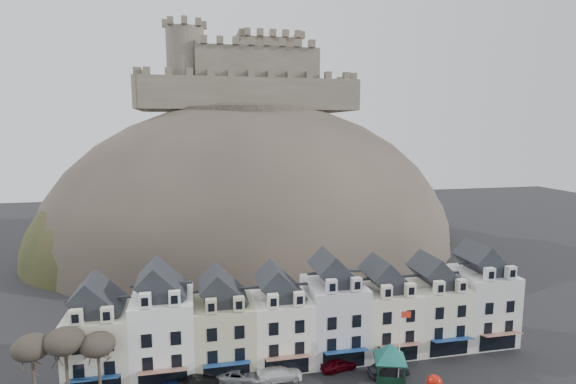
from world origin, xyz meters
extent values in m
cube|color=beige|center=(-23.80, 16.00, 4.00)|extent=(6.80, 8.00, 8.00)
cube|color=#212429|center=(-23.80, 16.00, 9.20)|extent=(6.80, 5.76, 2.80)
cube|color=beige|center=(-25.30, 12.40, 8.90)|extent=(1.20, 0.80, 1.60)
cube|color=beige|center=(-22.30, 12.40, 8.90)|extent=(1.20, 0.80, 1.60)
cube|color=navy|center=(-23.80, 11.30, 2.60)|extent=(5.10, 1.29, 0.43)
cube|color=white|center=(-17.00, 16.00, 4.60)|extent=(6.80, 8.00, 9.20)
cube|color=#212429|center=(-17.00, 16.00, 10.40)|extent=(6.80, 5.76, 2.80)
cube|color=white|center=(-18.50, 12.40, 10.10)|extent=(1.20, 0.80, 1.60)
cube|color=white|center=(-15.50, 12.40, 10.10)|extent=(1.20, 0.80, 1.60)
cube|color=black|center=(-17.00, 11.97, 1.30)|extent=(5.10, 0.06, 2.20)
cube|color=maroon|center=(-17.00, 11.30, 2.60)|extent=(5.10, 1.29, 0.43)
cube|color=beige|center=(-10.20, 16.00, 4.00)|extent=(6.80, 8.00, 8.00)
cube|color=#212429|center=(-10.20, 16.00, 9.20)|extent=(6.80, 5.76, 2.80)
cube|color=beige|center=(-11.70, 12.40, 8.90)|extent=(1.20, 0.80, 1.60)
cube|color=beige|center=(-8.70, 12.40, 8.90)|extent=(1.20, 0.80, 1.60)
cube|color=black|center=(-10.20, 11.97, 1.30)|extent=(5.10, 0.06, 2.20)
cube|color=navy|center=(-10.20, 11.30, 2.60)|extent=(5.10, 1.29, 0.43)
cube|color=white|center=(-3.40, 16.00, 4.00)|extent=(6.80, 8.00, 8.00)
cube|color=#212429|center=(-3.40, 16.00, 9.20)|extent=(6.80, 5.76, 2.80)
cube|color=white|center=(-4.90, 12.40, 8.90)|extent=(1.20, 0.80, 1.60)
cube|color=white|center=(-1.90, 12.40, 8.90)|extent=(1.20, 0.80, 1.60)
cube|color=black|center=(-3.40, 11.97, 1.30)|extent=(5.10, 0.06, 2.20)
cube|color=maroon|center=(-3.40, 11.30, 2.60)|extent=(5.10, 1.29, 0.43)
cube|color=silver|center=(3.40, 16.00, 4.60)|extent=(6.80, 8.00, 9.20)
cube|color=#212429|center=(3.40, 16.00, 10.40)|extent=(6.80, 5.76, 2.80)
cube|color=silver|center=(1.90, 12.40, 10.10)|extent=(1.20, 0.80, 1.60)
cube|color=silver|center=(4.90, 12.40, 10.10)|extent=(1.20, 0.80, 1.60)
cube|color=black|center=(3.40, 11.97, 1.30)|extent=(5.10, 0.06, 2.20)
cube|color=navy|center=(3.40, 11.30, 2.60)|extent=(5.10, 1.29, 0.43)
cube|color=silver|center=(10.20, 16.00, 4.00)|extent=(6.80, 8.00, 8.00)
cube|color=#212429|center=(10.20, 16.00, 9.20)|extent=(6.80, 5.76, 2.80)
cube|color=silver|center=(8.70, 12.40, 8.90)|extent=(1.20, 0.80, 1.60)
cube|color=silver|center=(11.70, 12.40, 8.90)|extent=(1.20, 0.80, 1.60)
cube|color=black|center=(10.20, 11.97, 1.30)|extent=(5.10, 0.06, 2.20)
cube|color=maroon|center=(10.20, 11.30, 2.60)|extent=(5.10, 1.29, 0.43)
cube|color=beige|center=(17.00, 16.00, 4.00)|extent=(6.80, 8.00, 8.00)
cube|color=#212429|center=(17.00, 16.00, 9.20)|extent=(6.80, 5.76, 2.80)
cube|color=beige|center=(15.50, 12.40, 8.90)|extent=(1.20, 0.80, 1.60)
cube|color=beige|center=(18.50, 12.40, 8.90)|extent=(1.20, 0.80, 1.60)
cube|color=black|center=(17.00, 11.97, 1.30)|extent=(5.10, 0.06, 2.20)
cube|color=navy|center=(17.00, 11.30, 2.60)|extent=(5.10, 1.29, 0.43)
cube|color=silver|center=(23.80, 16.00, 4.60)|extent=(6.80, 8.00, 9.20)
cube|color=#212429|center=(23.80, 16.00, 10.40)|extent=(6.80, 5.76, 2.80)
cube|color=silver|center=(22.30, 12.40, 10.10)|extent=(1.20, 0.80, 1.60)
cube|color=silver|center=(25.30, 12.40, 10.10)|extent=(1.20, 0.80, 1.60)
cube|color=black|center=(23.80, 11.97, 1.30)|extent=(5.10, 0.06, 2.20)
cube|color=maroon|center=(23.80, 11.30, 2.60)|extent=(5.10, 1.29, 0.43)
ellipsoid|color=#39332C|center=(0.00, 70.00, 0.00)|extent=(96.00, 76.00, 68.00)
ellipsoid|color=#2F371B|center=(-22.00, 64.00, 0.00)|extent=(52.00, 44.00, 42.00)
ellipsoid|color=#39332C|center=(24.00, 74.00, 0.00)|extent=(56.00, 48.00, 46.00)
ellipsoid|color=#2F371B|center=(-4.00, 56.00, 0.00)|extent=(40.00, 28.00, 28.00)
ellipsoid|color=#39332C|center=(10.00, 58.00, 0.00)|extent=(36.00, 28.00, 24.00)
cylinder|color=#39332C|center=(0.00, 70.00, 31.00)|extent=(30.00, 30.00, 3.00)
cube|color=#5D5647|center=(0.00, 66.00, 35.50)|extent=(48.00, 2.20, 7.00)
cube|color=#5D5647|center=(0.00, 86.00, 35.50)|extent=(48.00, 2.20, 7.00)
cube|color=#5D5647|center=(-24.00, 76.00, 35.50)|extent=(2.20, 22.00, 7.00)
cube|color=#5D5647|center=(24.00, 76.00, 35.50)|extent=(2.20, 22.00, 7.00)
cube|color=#5D5647|center=(2.00, 76.00, 41.00)|extent=(28.00, 18.00, 10.00)
cube|color=#5D5647|center=(6.00, 78.00, 42.50)|extent=(14.00, 12.00, 13.00)
cylinder|color=#5D5647|center=(-14.00, 72.00, 41.00)|extent=(8.40, 8.40, 18.00)
cylinder|color=silver|center=(6.00, 78.00, 51.50)|extent=(0.16, 0.16, 5.00)
ellipsoid|color=#383028|center=(-29.00, 10.50, 6.97)|extent=(3.61, 3.61, 2.54)
cylinder|color=#393124|center=(-26.00, 10.50, 3.01)|extent=(0.32, 0.32, 6.02)
ellipsoid|color=#383028|center=(-26.00, 10.50, 7.31)|extent=(3.78, 3.78, 2.67)
cylinder|color=#393124|center=(-23.00, 10.50, 2.73)|extent=(0.32, 0.32, 5.46)
ellipsoid|color=#383028|center=(-23.00, 10.50, 6.63)|extent=(3.43, 3.43, 2.42)
cube|color=#10311F|center=(6.71, 10.48, 1.25)|extent=(0.20, 0.20, 2.51)
cube|color=#10311F|center=(9.40, 9.63, 1.25)|extent=(0.20, 0.20, 2.51)
cube|color=#10311F|center=(5.86, 7.79, 1.25)|extent=(0.20, 0.20, 2.51)
cube|color=#10311F|center=(8.55, 6.95, 1.25)|extent=(0.20, 0.20, 2.51)
cube|color=#10311F|center=(7.63, 8.71, 2.51)|extent=(4.32, 4.32, 0.13)
cone|color=#135352|center=(7.63, 8.71, 3.45)|extent=(6.59, 6.59, 1.88)
sphere|color=red|center=(11.25, 5.42, 1.21)|extent=(1.64, 1.64, 1.64)
cylinder|color=silver|center=(8.69, 8.65, 4.14)|extent=(0.12, 0.12, 8.29)
cube|color=red|center=(9.25, 8.54, 7.67)|extent=(1.12, 0.26, 0.73)
imported|color=black|center=(-13.13, 11.48, 0.76)|extent=(4.86, 3.13, 1.51)
imported|color=#95989C|center=(-8.85, 12.00, 0.71)|extent=(5.50, 3.65, 1.43)
imported|color=white|center=(-4.40, 11.38, 0.75)|extent=(5.23, 2.19, 1.51)
imported|color=#52040D|center=(2.71, 12.00, 0.74)|extent=(4.58, 2.46, 1.48)
imported|color=black|center=(7.91, 9.50, 0.76)|extent=(4.70, 1.85, 1.52)
camera|label=1|loc=(-13.25, -34.60, 28.04)|focal=28.00mm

